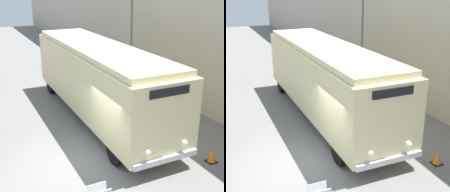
{
  "view_description": "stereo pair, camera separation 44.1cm",
  "coord_description": "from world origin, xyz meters",
  "views": [
    {
      "loc": [
        -3.24,
        -9.27,
        6.17
      ],
      "look_at": [
        1.69,
        0.98,
        2.03
      ],
      "focal_mm": 50.0,
      "sensor_mm": 36.0,
      "label": 1
    },
    {
      "loc": [
        -2.84,
        -9.46,
        6.17
      ],
      "look_at": [
        1.69,
        0.98,
        2.03
      ],
      "focal_mm": 50.0,
      "sensor_mm": 36.0,
      "label": 2
    }
  ],
  "objects": [
    {
      "name": "ground_plane",
      "position": [
        0.0,
        0.0,
        0.0
      ],
      "size": [
        80.0,
        80.0,
        0.0
      ],
      "primitive_type": "plane",
      "color": "slate"
    },
    {
      "name": "building_wall_right",
      "position": [
        7.17,
        10.0,
        4.03
      ],
      "size": [
        0.3,
        60.0,
        8.07
      ],
      "color": "#B2A893",
      "rests_on": "ground_plane"
    },
    {
      "name": "vintage_bus",
      "position": [
        2.29,
        3.82,
        1.98
      ],
      "size": [
        2.66,
        11.54,
        3.51
      ],
      "color": "black",
      "rests_on": "ground_plane"
    },
    {
      "name": "streetlamp",
      "position": [
        5.95,
        7.15,
        4.52
      ],
      "size": [
        0.36,
        0.36,
        7.06
      ],
      "color": "#595E60",
      "rests_on": "ground_plane"
    },
    {
      "name": "traffic_cone",
      "position": [
        4.33,
        -1.92,
        0.24
      ],
      "size": [
        0.36,
        0.36,
        0.5
      ],
      "color": "black",
      "rests_on": "ground_plane"
    }
  ]
}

